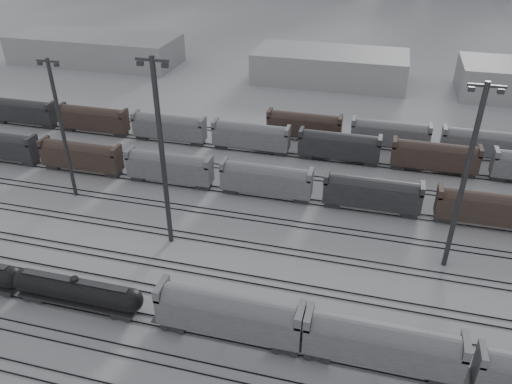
% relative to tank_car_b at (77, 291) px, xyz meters
% --- Properties ---
extents(ground, '(900.00, 900.00, 0.00)m').
position_rel_tank_car_b_xyz_m(ground, '(7.58, -1.00, -2.44)').
color(ground, '#BCBCC1').
rests_on(ground, ground).
extents(tracks, '(220.00, 71.50, 0.16)m').
position_rel_tank_car_b_xyz_m(tracks, '(7.58, 16.50, -2.36)').
color(tracks, black).
rests_on(tracks, ground).
extents(tank_car_b, '(17.07, 2.84, 4.22)m').
position_rel_tank_car_b_xyz_m(tank_car_b, '(0.00, 0.00, 0.00)').
color(tank_car_b, '#242326').
rests_on(tank_car_b, ground).
extents(hopper_car_a, '(16.42, 3.26, 5.87)m').
position_rel_tank_car_b_xyz_m(hopper_car_a, '(19.02, 0.00, 1.19)').
color(hopper_car_a, '#242326').
rests_on(hopper_car_a, ground).
extents(hopper_car_b, '(16.15, 3.21, 5.77)m').
position_rel_tank_car_b_xyz_m(hopper_car_b, '(35.44, 0.00, 1.13)').
color(hopper_car_b, '#242326').
rests_on(hopper_car_b, ground).
extents(light_mast_b, '(3.67, 0.59, 22.93)m').
position_rel_tank_car_b_xyz_m(light_mast_b, '(-15.20, 23.24, 9.72)').
color(light_mast_b, '#323235').
rests_on(light_mast_b, ground).
extents(light_mast_c, '(4.29, 0.69, 26.80)m').
position_rel_tank_car_b_xyz_m(light_mast_c, '(5.30, 15.34, 11.78)').
color(light_mast_c, '#323235').
rests_on(light_mast_c, ground).
extents(light_mast_d, '(4.07, 0.65, 25.45)m').
position_rel_tank_car_b_xyz_m(light_mast_d, '(43.13, 19.70, 11.06)').
color(light_mast_d, '#323235').
rests_on(light_mast_d, ground).
extents(bg_string_near, '(151.00, 3.00, 5.60)m').
position_rel_tank_car_b_xyz_m(bg_string_near, '(15.58, 31.00, 0.36)').
color(bg_string_near, gray).
rests_on(bg_string_near, ground).
extents(bg_string_mid, '(151.00, 3.00, 5.60)m').
position_rel_tank_car_b_xyz_m(bg_string_mid, '(25.58, 47.00, 0.36)').
color(bg_string_mid, '#242326').
rests_on(bg_string_mid, ground).
extents(bg_string_far, '(66.00, 3.00, 5.60)m').
position_rel_tank_car_b_xyz_m(bg_string_far, '(43.08, 55.00, 0.36)').
color(bg_string_far, '#45332B').
rests_on(bg_string_far, ground).
extents(warehouse_left, '(50.00, 18.00, 8.00)m').
position_rel_tank_car_b_xyz_m(warehouse_left, '(-52.42, 94.00, 1.56)').
color(warehouse_left, '#ABACAE').
rests_on(warehouse_left, ground).
extents(warehouse_mid, '(40.00, 18.00, 8.00)m').
position_rel_tank_car_b_xyz_m(warehouse_mid, '(17.58, 94.00, 1.56)').
color(warehouse_mid, '#ABACAE').
rests_on(warehouse_mid, ground).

